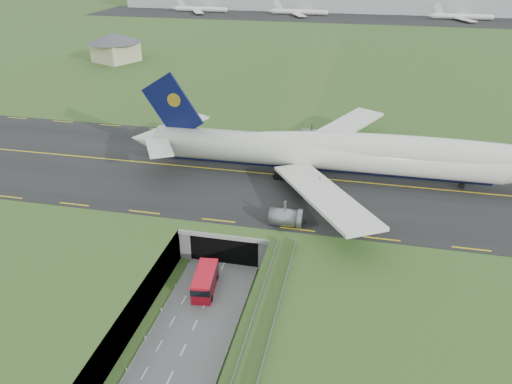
# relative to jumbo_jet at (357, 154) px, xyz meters

# --- Properties ---
(ground) EXTENTS (900.00, 900.00, 0.00)m
(ground) POSITION_rel_jumbo_jet_xyz_m (-20.63, -34.39, -11.64)
(ground) COLOR #2F5522
(ground) RESTS_ON ground
(airfield_deck) EXTENTS (800.00, 800.00, 6.00)m
(airfield_deck) POSITION_rel_jumbo_jet_xyz_m (-20.63, -34.39, -8.64)
(airfield_deck) COLOR gray
(airfield_deck) RESTS_ON ground
(trench_road) EXTENTS (12.00, 75.00, 0.20)m
(trench_road) POSITION_rel_jumbo_jet_xyz_m (-20.63, -41.89, -11.54)
(trench_road) COLOR slate
(trench_road) RESTS_ON ground
(taxiway) EXTENTS (800.00, 44.00, 0.18)m
(taxiway) POSITION_rel_jumbo_jet_xyz_m (-20.63, -1.39, -5.55)
(taxiway) COLOR black
(taxiway) RESTS_ON airfield_deck
(tunnel_portal) EXTENTS (17.00, 22.30, 6.00)m
(tunnel_portal) POSITION_rel_jumbo_jet_xyz_m (-20.63, -17.68, -8.31)
(tunnel_portal) COLOR gray
(tunnel_portal) RESTS_ON ground
(guideway) EXTENTS (3.00, 53.00, 7.05)m
(guideway) POSITION_rel_jumbo_jet_xyz_m (-9.63, -53.50, -6.32)
(guideway) COLOR #A8A8A3
(guideway) RESTS_ON ground
(jumbo_jet) EXTENTS (99.72, 63.30, 20.94)m
(jumbo_jet) POSITION_rel_jumbo_jet_xyz_m (0.00, 0.00, 0.00)
(jumbo_jet) COLOR silver
(jumbo_jet) RESTS_ON ground
(shuttle_tram) EXTENTS (4.07, 8.52, 3.33)m
(shuttle_tram) POSITION_rel_jumbo_jet_xyz_m (-21.63, -34.04, -9.82)
(shuttle_tram) COLOR red
(shuttle_tram) RESTS_ON ground
(service_building) EXTENTS (27.44, 27.44, 11.31)m
(service_building) POSITION_rel_jumbo_jet_xyz_m (-98.19, 91.22, 1.06)
(service_building) COLOR #C7BB8F
(service_building) RESTS_ON ground
(distant_hills) EXTENTS (700.00, 91.00, 60.00)m
(distant_hills) POSITION_rel_jumbo_jet_xyz_m (43.75, 395.61, -15.64)
(distant_hills) COLOR slate
(distant_hills) RESTS_ON ground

